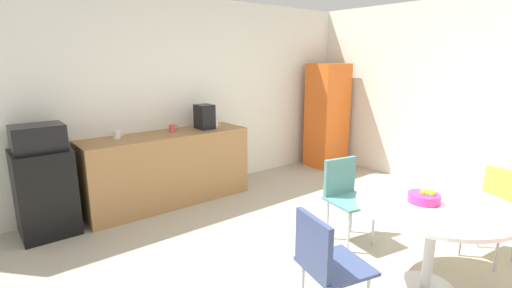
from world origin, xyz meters
TOP-DOWN VIEW (x-y plane):
  - wall_back at (0.00, 3.00)m, footprint 6.00×0.10m
  - counter_block at (-0.33, 2.65)m, footprint 2.07×0.60m
  - mini_fridge at (-1.72, 2.65)m, footprint 0.54×0.54m
  - microwave at (-1.72, 2.65)m, footprint 0.48×0.38m
  - locker_cabinet at (2.55, 2.55)m, footprint 0.60×0.50m
  - round_table at (0.45, -0.35)m, footprint 1.16×1.16m
  - chair_navy at (-0.52, -0.11)m, footprint 0.51×0.51m
  - chair_yellow at (1.44, -0.47)m, footprint 0.47×0.47m
  - chair_teal at (0.64, 0.63)m, footprint 0.49×0.49m
  - fruit_bowl at (0.40, -0.29)m, footprint 0.24×0.24m
  - mug_white at (0.37, 2.64)m, footprint 0.13×0.08m
  - mug_green at (-0.22, 2.70)m, footprint 0.13×0.08m
  - mug_red at (-0.90, 2.74)m, footprint 0.13×0.08m
  - coffee_maker at (0.22, 2.65)m, footprint 0.20×0.24m

SIDE VIEW (x-z plane):
  - counter_block at x=-0.33m, z-range 0.00..0.90m
  - mini_fridge at x=-1.72m, z-range 0.00..0.91m
  - chair_navy at x=-0.52m, z-range 0.11..0.94m
  - chair_yellow at x=1.44m, z-range 0.11..0.94m
  - chair_teal at x=0.64m, z-range 0.11..0.94m
  - round_table at x=0.45m, z-range 0.24..0.98m
  - fruit_bowl at x=0.40m, z-range 0.73..0.84m
  - locker_cabinet at x=2.55m, z-range 0.00..1.73m
  - mug_white at x=0.37m, z-range 0.90..1.00m
  - mug_green at x=-0.22m, z-range 0.90..1.00m
  - mug_red at x=-0.90m, z-range 0.90..1.00m
  - microwave at x=-1.72m, z-range 0.91..1.17m
  - coffee_maker at x=0.22m, z-range 0.90..1.22m
  - wall_back at x=0.00m, z-range 0.00..2.60m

